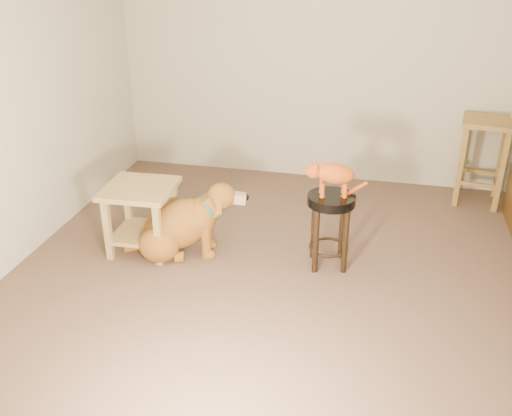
% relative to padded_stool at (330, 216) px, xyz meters
% --- Properties ---
extents(floor, '(4.50, 4.00, 0.01)m').
position_rel_padded_stool_xyz_m(floor, '(-0.14, -0.20, -0.43)').
color(floor, brown).
rests_on(floor, ground).
extents(room_shell, '(4.54, 4.04, 2.62)m').
position_rel_padded_stool_xyz_m(room_shell, '(-0.14, -0.20, 1.25)').
color(room_shell, '#AEA78C').
rests_on(room_shell, ground).
extents(padded_stool, '(0.37, 0.37, 0.60)m').
position_rel_padded_stool_xyz_m(padded_stool, '(0.00, 0.00, 0.00)').
color(padded_stool, black).
rests_on(padded_stool, ground).
extents(wood_stool, '(0.50, 0.50, 0.83)m').
position_rel_padded_stool_xyz_m(wood_stool, '(1.28, 1.50, 0.01)').
color(wood_stool, brown).
rests_on(wood_stool, ground).
extents(side_table, '(0.56, 0.56, 0.56)m').
position_rel_padded_stool_xyz_m(side_table, '(-1.51, -0.09, -0.05)').
color(side_table, olive).
rests_on(side_table, ground).
extents(golden_retriever, '(1.02, 0.57, 0.66)m').
position_rel_padded_stool_xyz_m(golden_retriever, '(-1.18, -0.08, -0.18)').
color(golden_retriever, brown).
rests_on(golden_retriever, ground).
extents(tabby_kitten, '(0.47, 0.26, 0.31)m').
position_rel_padded_stool_xyz_m(tabby_kitten, '(-0.01, -0.00, 0.34)').
color(tabby_kitten, '#A13D10').
rests_on(tabby_kitten, padded_stool).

